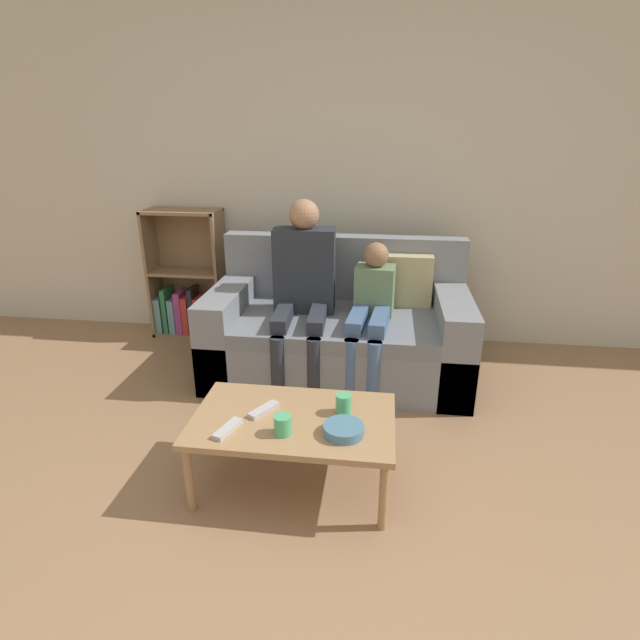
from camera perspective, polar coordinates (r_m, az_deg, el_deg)
The scene contains 12 objects.
ground_plane at distance 2.12m, azimuth -5.60°, elevation -29.12°, with size 22.00×22.00×0.00m, color #997251.
wall_back at distance 3.94m, azimuth 2.40°, elevation 16.37°, with size 12.00×0.06×2.60m.
couch at distance 3.49m, azimuth 2.25°, elevation -1.29°, with size 1.74×0.95×0.90m.
bookshelf at distance 4.27m, azimuth -14.96°, elevation 3.68°, with size 0.59×0.28×1.03m.
coffee_table at distance 2.39m, azimuth -3.06°, elevation -11.80°, with size 0.94×0.57×0.37m.
person_adult at distance 3.30m, azimuth -1.93°, elevation 4.68°, with size 0.41×0.66×1.20m.
person_child at distance 3.25m, azimuth 5.88°, elevation 1.44°, with size 0.30×0.67×0.93m.
cup_near at distance 2.24m, azimuth -4.27°, elevation -11.88°, with size 0.08×0.08×0.09m.
cup_far at distance 2.38m, azimuth 2.71°, elevation -9.57°, with size 0.08×0.08×0.10m.
tv_remote_0 at distance 2.42m, azimuth -6.45°, elevation -10.16°, with size 0.13×0.17×0.02m.
tv_remote_1 at distance 2.30m, azimuth -10.51°, elevation -12.12°, with size 0.10×0.18×0.02m.
snack_bowl at distance 2.24m, azimuth 2.71°, elevation -12.41°, with size 0.18×0.18×0.05m.
Camera 1 is at (0.36, -1.31, 1.63)m, focal length 28.00 mm.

